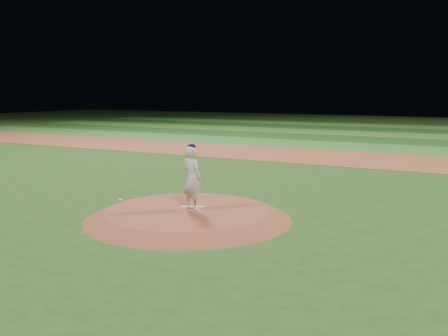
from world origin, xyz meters
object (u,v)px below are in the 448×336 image
object	(u,v)px
pitchers_mound	(188,214)
rosin_bag	(120,200)
pitcher_on_mound	(192,178)
pitching_rubber	(193,207)

from	to	relation	value
pitchers_mound	rosin_bag	world-z (taller)	rosin_bag
pitchers_mound	pitcher_on_mound	distance (m)	1.00
rosin_bag	pitcher_on_mound	bearing A→B (deg)	1.51
pitching_rubber	rosin_bag	world-z (taller)	rosin_bag
pitchers_mound	pitcher_on_mound	size ratio (longest dim) A/B	3.11
pitching_rubber	rosin_bag	xyz separation A→B (m)	(-2.24, -0.32, 0.02)
pitchers_mound	pitcher_on_mound	world-z (taller)	pitcher_on_mound
pitchers_mound	pitcher_on_mound	xyz separation A→B (m)	(0.12, 0.01, 1.00)
pitchers_mound	pitching_rubber	distance (m)	0.30
pitching_rubber	pitchers_mound	bearing A→B (deg)	-105.49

